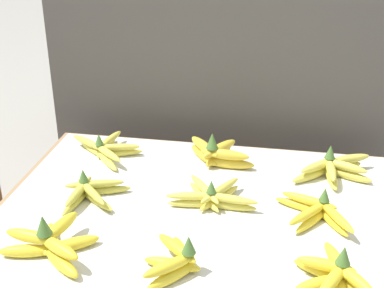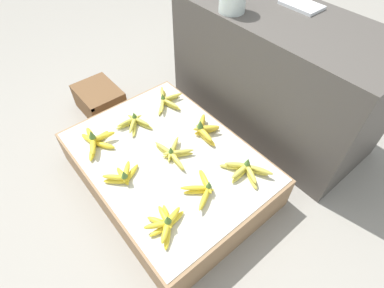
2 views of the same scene
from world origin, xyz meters
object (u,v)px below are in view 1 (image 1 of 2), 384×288
(banana_bunch_front_left, at_px, (51,242))
(banana_bunch_back_midright, at_px, (334,168))
(banana_bunch_middle_left, at_px, (89,192))
(banana_bunch_middle_midright, at_px, (317,212))
(banana_bunch_front_midright, at_px, (337,275))
(banana_bunch_front_midleft, at_px, (176,260))
(banana_bunch_back_midleft, at_px, (216,153))
(banana_bunch_back_left, at_px, (105,148))
(banana_bunch_middle_midleft, at_px, (212,197))

(banana_bunch_front_left, xyz_separation_m, banana_bunch_back_midright, (0.68, 0.50, -0.00))
(banana_bunch_middle_left, distance_m, banana_bunch_middle_midright, 0.62)
(banana_bunch_front_midright, bearing_deg, banana_bunch_front_midleft, -177.97)
(banana_bunch_front_midleft, bearing_deg, banana_bunch_middle_left, 139.23)
(banana_bunch_back_midleft, bearing_deg, banana_bunch_middle_midright, -41.99)
(banana_bunch_front_midright, height_order, banana_bunch_middle_midright, banana_bunch_front_midright)
(banana_bunch_front_midleft, xyz_separation_m, banana_bunch_front_midright, (0.35, 0.01, -0.00))
(banana_bunch_front_midleft, relative_size, banana_bunch_back_midright, 0.85)
(banana_bunch_middle_midright, relative_size, banana_bunch_back_midright, 0.84)
(banana_bunch_front_midleft, distance_m, banana_bunch_front_midright, 0.35)
(banana_bunch_front_midright, xyz_separation_m, banana_bunch_back_midleft, (-0.33, 0.52, 0.01))
(banana_bunch_front_left, height_order, banana_bunch_back_midleft, same)
(banana_bunch_front_midright, xyz_separation_m, banana_bunch_back_left, (-0.69, 0.51, -0.00))
(banana_bunch_middle_left, distance_m, banana_bunch_back_left, 0.27)
(banana_bunch_middle_midleft, distance_m, banana_bunch_middle_midright, 0.28)
(banana_bunch_front_left, bearing_deg, banana_bunch_back_left, 94.35)
(banana_bunch_middle_left, height_order, banana_bunch_middle_midleft, banana_bunch_middle_left)
(banana_bunch_front_left, distance_m, banana_bunch_back_midleft, 0.62)
(banana_bunch_back_midright, bearing_deg, banana_bunch_middle_midright, -103.35)
(banana_bunch_middle_midleft, relative_size, banana_bunch_middle_midright, 1.22)
(banana_bunch_middle_left, xyz_separation_m, banana_bunch_middle_midleft, (0.34, 0.04, -0.00))
(banana_bunch_back_midleft, bearing_deg, banana_bunch_middle_midleft, -84.86)
(banana_bunch_front_midleft, xyz_separation_m, banana_bunch_middle_left, (-0.30, 0.26, -0.00))
(banana_bunch_middle_midright, bearing_deg, banana_bunch_back_midleft, 138.01)
(banana_bunch_front_midleft, relative_size, banana_bunch_back_midleft, 0.93)
(banana_bunch_front_left, distance_m, banana_bunch_front_midleft, 0.30)
(banana_bunch_front_midright, relative_size, banana_bunch_back_left, 0.80)
(banana_bunch_back_midleft, bearing_deg, banana_bunch_back_midright, -4.22)
(banana_bunch_front_midright, xyz_separation_m, banana_bunch_middle_left, (-0.65, 0.24, -0.00))
(banana_bunch_middle_midleft, distance_m, banana_bunch_back_left, 0.45)
(banana_bunch_front_midright, bearing_deg, banana_bunch_middle_midleft, 138.26)
(banana_bunch_middle_left, bearing_deg, banana_bunch_front_left, -90.98)
(banana_bunch_front_midleft, relative_size, banana_bunch_back_left, 0.82)
(banana_bunch_front_midleft, bearing_deg, banana_bunch_back_midleft, 87.99)
(banana_bunch_front_midleft, bearing_deg, banana_bunch_front_left, 178.58)
(banana_bunch_front_midright, height_order, banana_bunch_back_midright, banana_bunch_front_midright)
(banana_bunch_middle_midleft, bearing_deg, banana_bunch_front_midright, -41.74)
(banana_bunch_front_midleft, bearing_deg, banana_bunch_middle_midleft, 82.08)
(banana_bunch_front_midright, xyz_separation_m, banana_bunch_middle_midright, (-0.03, 0.25, -0.00))
(banana_bunch_middle_midleft, height_order, banana_bunch_back_midright, banana_bunch_back_midright)
(banana_bunch_front_left, relative_size, banana_bunch_back_midright, 0.93)
(banana_bunch_back_left, height_order, banana_bunch_back_midright, banana_bunch_back_midright)
(banana_bunch_middle_midright, bearing_deg, banana_bunch_back_left, 158.35)
(banana_bunch_front_left, relative_size, banana_bunch_middle_midleft, 0.91)
(banana_bunch_front_midright, height_order, banana_bunch_middle_left, banana_bunch_front_midright)
(banana_bunch_front_left, xyz_separation_m, banana_bunch_middle_left, (0.00, 0.25, -0.01))
(banana_bunch_back_left, bearing_deg, banana_bunch_back_midright, -1.42)
(banana_bunch_middle_midright, height_order, banana_bunch_back_midleft, banana_bunch_back_midleft)
(banana_bunch_middle_midleft, xyz_separation_m, banana_bunch_middle_midright, (0.28, -0.03, 0.00))
(banana_bunch_middle_left, height_order, banana_bunch_middle_midright, banana_bunch_middle_midright)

